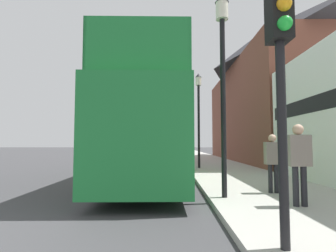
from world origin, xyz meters
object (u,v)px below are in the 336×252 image
lamp_post_second (199,103)px  parked_car_ahead_of_bus (167,155)px  pedestrian_second (299,156)px  pedestrian_third (273,157)px  lamp_post_nearest (223,57)px  tour_bus (149,132)px  traffic_signal (281,47)px

lamp_post_second → parked_car_ahead_of_bus: bearing=111.7°
parked_car_ahead_of_bus → pedestrian_second: pedestrian_second is taller
pedestrian_third → pedestrian_second: bearing=-91.0°
pedestrian_second → lamp_post_nearest: size_ratio=0.34×
tour_bus → lamp_post_nearest: bearing=-64.0°
lamp_post_nearest → lamp_post_second: (0.24, 7.82, 0.02)m
pedestrian_second → lamp_post_second: lamp_post_second is taller
parked_car_ahead_of_bus → traffic_signal: traffic_signal is taller
pedestrian_second → lamp_post_second: 9.16m
parked_car_ahead_of_bus → traffic_signal: 15.77m
lamp_post_second → pedestrian_third: bearing=-80.6°
tour_bus → parked_car_ahead_of_bus: bearing=84.1°
tour_bus → pedestrian_second: tour_bus is taller
parked_car_ahead_of_bus → lamp_post_nearest: size_ratio=0.81×
tour_bus → lamp_post_second: (2.44, 3.57, 1.76)m
pedestrian_third → lamp_post_second: size_ratio=0.30×
parked_car_ahead_of_bus → pedestrian_third: 12.14m
pedestrian_third → lamp_post_second: 7.78m
pedestrian_third → traffic_signal: (-1.34, -3.79, 1.64)m
lamp_post_nearest → pedestrian_second: bearing=-32.7°
lamp_post_nearest → lamp_post_second: lamp_post_second is taller
pedestrian_third → traffic_signal: 4.34m
pedestrian_third → parked_car_ahead_of_bus: bearing=104.3°
lamp_post_nearest → parked_car_ahead_of_bus: bearing=97.2°
lamp_post_nearest → tour_bus: bearing=117.4°
traffic_signal → lamp_post_nearest: bearing=91.8°
tour_bus → pedestrian_third: 5.24m
parked_car_ahead_of_bus → pedestrian_second: (2.98, -13.25, 0.55)m
parked_car_ahead_of_bus → lamp_post_nearest: 12.81m
tour_bus → traffic_signal: 7.84m
tour_bus → traffic_signal: size_ratio=3.05×
pedestrian_second → lamp_post_second: size_ratio=0.33×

